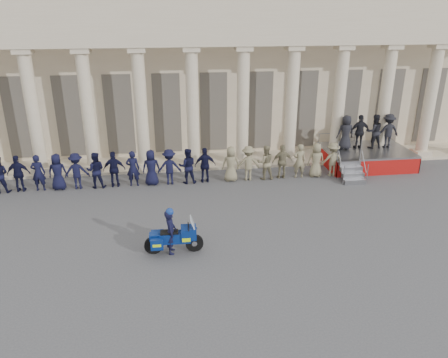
% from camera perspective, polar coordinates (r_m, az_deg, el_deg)
% --- Properties ---
extents(ground, '(90.00, 90.00, 0.00)m').
position_cam_1_polar(ground, '(16.25, -6.54, -8.51)').
color(ground, '#434345').
rests_on(ground, ground).
extents(building, '(40.00, 12.50, 9.00)m').
position_cam_1_polar(building, '(29.02, -7.75, 14.40)').
color(building, '#C5B394').
rests_on(building, ground).
extents(officer_rank, '(20.61, 0.67, 1.76)m').
position_cam_1_polar(officer_rank, '(21.30, -10.74, 1.41)').
color(officer_rank, black).
rests_on(officer_rank, ground).
extents(reviewing_stand, '(4.51, 4.26, 2.76)m').
position_cam_1_polar(reviewing_stand, '(24.73, 18.35, 5.02)').
color(reviewing_stand, gray).
rests_on(reviewing_stand, ground).
extents(motorcycle, '(2.08, 0.85, 1.33)m').
position_cam_1_polar(motorcycle, '(15.51, -6.52, -7.62)').
color(motorcycle, black).
rests_on(motorcycle, ground).
extents(rider, '(0.40, 0.60, 1.73)m').
position_cam_1_polar(rider, '(15.38, -6.99, -6.72)').
color(rider, black).
rests_on(rider, ground).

